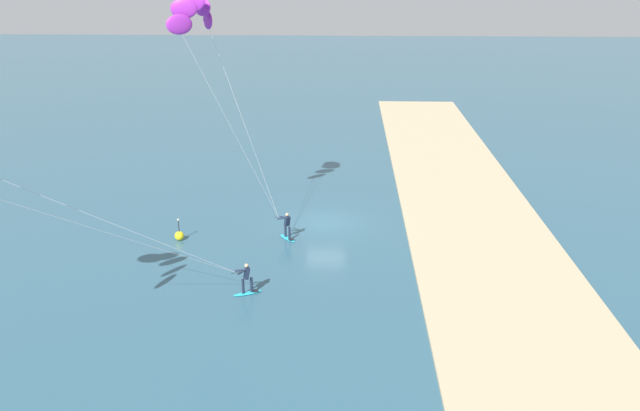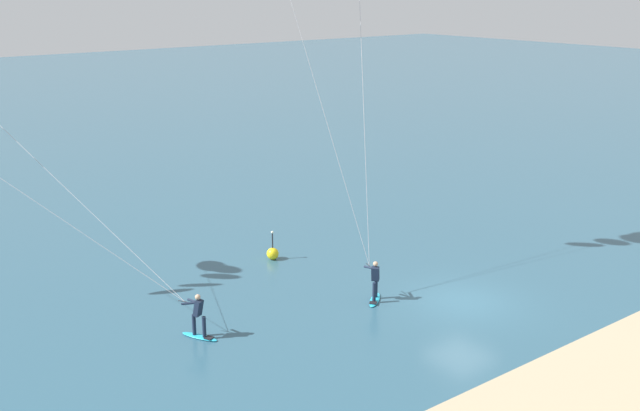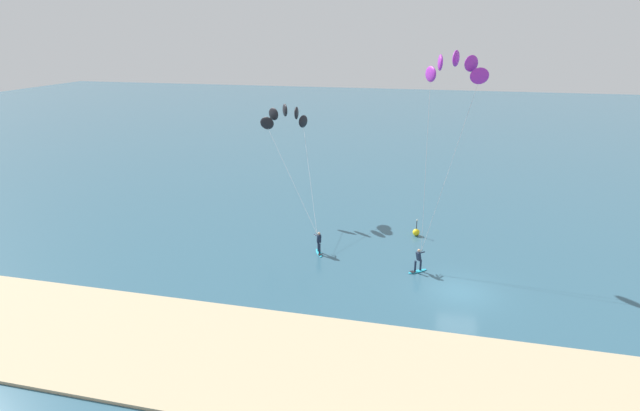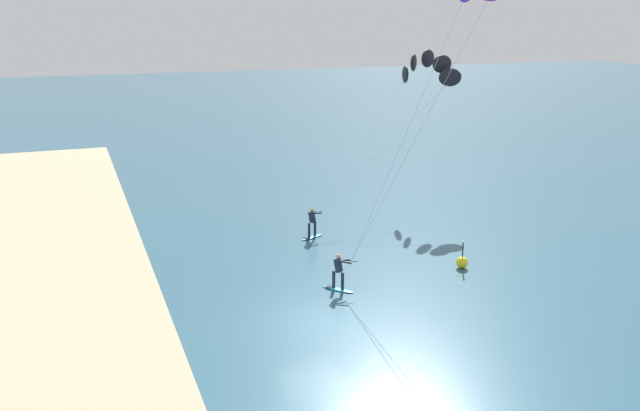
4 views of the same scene
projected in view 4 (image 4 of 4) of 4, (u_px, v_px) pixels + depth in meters
The scene contains 4 objects.
ground_plane at pixel (311, 324), 26.78m from camera, with size 240.00×240.00×0.00m, color #2D566B.
sand_strip at pixel (50, 364), 23.55m from camera, with size 80.00×8.91×0.16m, color tan.
kitesurfer_mid_water at pixel (422, 74), 42.52m from camera, with size 8.02×11.91×9.51m.
marker_buoy at pixel (462, 262), 32.54m from camera, with size 0.56×0.56×1.38m.
Camera 4 is at (23.11, -8.23, 11.68)m, focal length 38.54 mm.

